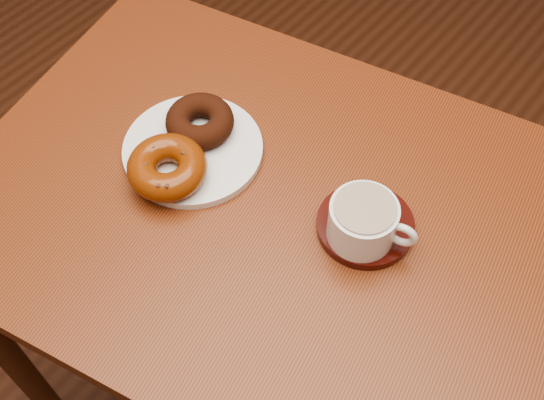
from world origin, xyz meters
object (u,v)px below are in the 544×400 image
Objects in this scene: donut_plate at (193,149)px; cafe_table at (262,247)px; saucer at (365,225)px; coffee_cup at (364,221)px.

cafe_table is at bearing -1.80° from donut_plate.
saucer is 1.12× the size of coffee_cup.
donut_plate reaches higher than cafe_table.
donut_plate is at bearing -169.81° from saucer.
saucer is at bearing 9.63° from cafe_table.
donut_plate is 0.30m from coffee_cup.
coffee_cup reaches higher than saucer.
coffee_cup is (0.01, -0.02, 0.04)m from saucer.
saucer reaches higher than donut_plate.
coffee_cup is (0.15, 0.04, 0.18)m from cafe_table.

